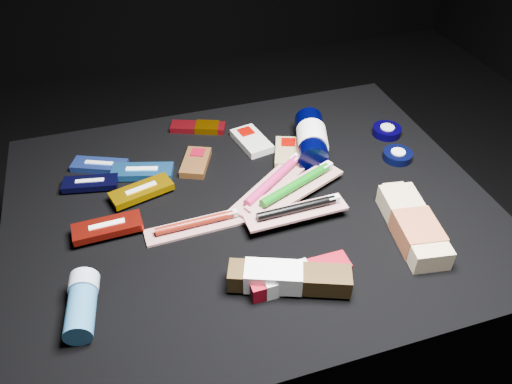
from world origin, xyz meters
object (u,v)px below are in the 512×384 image
object	(u,v)px
bodywash_bottle	(413,226)
deodorant_stick	(82,304)
toothpaste_carton_red	(295,277)
lotion_bottle	(311,139)

from	to	relation	value
bodywash_bottle	deodorant_stick	size ratio (longest dim) A/B	1.76
bodywash_bottle	deodorant_stick	xyz separation A→B (m)	(-0.61, -0.00, 0.00)
deodorant_stick	bodywash_bottle	bearing A→B (deg)	8.14
bodywash_bottle	toothpaste_carton_red	distance (m)	0.26
deodorant_stick	toothpaste_carton_red	size ratio (longest dim) A/B	0.69
lotion_bottle	bodywash_bottle	distance (m)	0.33
lotion_bottle	deodorant_stick	distance (m)	0.62
lotion_bottle	toothpaste_carton_red	size ratio (longest dim) A/B	1.21
lotion_bottle	bodywash_bottle	world-z (taller)	lotion_bottle
lotion_bottle	toothpaste_carton_red	distance (m)	0.40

